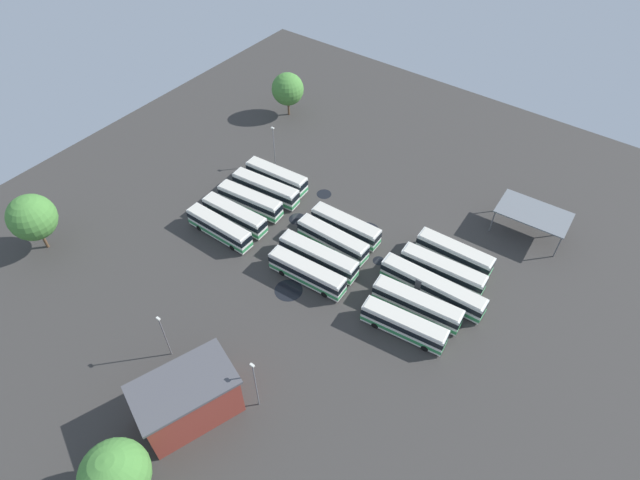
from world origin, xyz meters
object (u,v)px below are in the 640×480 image
bus_row2_slot1 (417,304)px  tree_east_edge (288,89)px  bus_row0_slot0 (219,228)px  bus_row2_slot4 (454,253)px  bus_row2_slot2 (432,287)px  bus_row0_slot4 (277,177)px  bus_row1_slot0 (307,273)px  lamp_post_near_entrance (274,145)px  bus_row1_slot1 (318,257)px  bus_row1_slot3 (346,226)px  bus_row1_slot2 (333,239)px  bus_row0_slot1 (235,215)px  bus_row0_slot3 (266,189)px  bus_row2_slot0 (404,325)px  lamp_post_far_corner (256,384)px  tree_west_edge (32,217)px  bus_row2_slot3 (443,270)px  depot_building (188,399)px  tree_north_edge (115,475)px  bus_row0_slot2 (250,201)px  lamp_post_mid_lot (164,335)px  maintenance_shelter (534,213)px

bus_row2_slot1 → tree_east_edge: size_ratio=1.42×
bus_row0_slot0 → bus_row2_slot4: 36.49m
bus_row2_slot2 → bus_row0_slot4: bearing=170.0°
bus_row1_slot0 → lamp_post_near_entrance: (-21.57, 18.55, 2.66)m
bus_row1_slot1 → bus_row1_slot3: bearing=92.9°
bus_row1_slot2 → bus_row2_slot2: (16.71, 0.74, 0.00)m
bus_row0_slot1 → bus_row2_slot1: (32.43, 1.73, 0.00)m
bus_row0_slot3 → bus_row2_slot0: bearing=-17.4°
bus_row0_slot0 → lamp_post_far_corner: lamp_post_far_corner is taller
bus_row0_slot1 → bus_row1_slot0: bearing=-9.3°
bus_row0_slot1 → bus_row2_slot4: same height
bus_row1_slot2 → tree_east_edge: (-29.26, 25.49, 4.00)m
tree_east_edge → tree_west_edge: tree_west_edge is taller
bus_row2_slot3 → tree_east_edge: bearing=155.3°
bus_row0_slot0 → bus_row0_slot4: size_ratio=1.01×
bus_row2_slot0 → bus_row2_slot3: size_ratio=0.93×
bus_row0_slot0 → bus_row1_slot0: size_ratio=0.97×
bus_row0_slot1 → lamp_post_far_corner: lamp_post_far_corner is taller
bus_row0_slot3 → bus_row0_slot4: (-0.55, 3.57, -0.00)m
bus_row0_slot4 → bus_row1_slot2: 17.98m
depot_building → tree_north_edge: (1.30, -10.60, 2.07)m
bus_row0_slot0 → bus_row1_slot2: (15.86, 8.54, 0.00)m
bus_row2_slot0 → tree_north_edge: tree_north_edge is taller
lamp_post_near_entrance → bus_row1_slot3: bearing=-19.3°
bus_row0_slot2 → lamp_post_mid_lot: bearing=-69.2°
bus_row1_slot3 → bus_row2_slot4: 17.17m
bus_row0_slot2 → bus_row1_slot0: 18.43m
bus_row0_slot3 → lamp_post_far_corner: size_ratio=1.35×
tree_west_edge → bus_row0_slot3: bearing=56.0°
bus_row0_slot1 → bus_row2_slot3: bearing=16.2°
bus_row0_slot1 → bus_row1_slot2: size_ratio=0.98×
lamp_post_near_entrance → bus_row1_slot1: bearing=-35.5°
bus_row1_slot3 → tree_east_edge: tree_east_edge is taller
bus_row1_slot0 → bus_row1_slot2: bearing=96.6°
maintenance_shelter → tree_north_edge: size_ratio=1.23×
bus_row2_slot0 → bus_row2_slot3: (-0.29, 11.73, 0.00)m
bus_row2_slot2 → bus_row2_slot3: size_ratio=1.22×
bus_row0_slot4 → bus_row2_slot4: same height
bus_row2_slot4 → maintenance_shelter: maintenance_shelter is taller
bus_row0_slot3 → tree_north_edge: tree_north_edge is taller
bus_row1_slot3 → tree_north_edge: size_ratio=1.30×
bus_row0_slot1 → tree_east_edge: (-13.36, 30.44, 4.01)m
bus_row0_slot3 → bus_row2_slot0: size_ratio=1.04×
bus_row2_slot0 → bus_row2_slot1: same height
bus_row0_slot3 → bus_row1_slot0: (17.07, -10.74, -0.00)m
bus_row0_slot1 → bus_row2_slot0: same height
tree_west_edge → lamp_post_far_corner: bearing=-0.3°
bus_row0_slot0 → tree_east_edge: (-13.40, 34.03, 4.00)m
bus_row2_slot2 → bus_row0_slot2: bearing=-177.2°
bus_row0_slot1 → lamp_post_mid_lot: 25.41m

